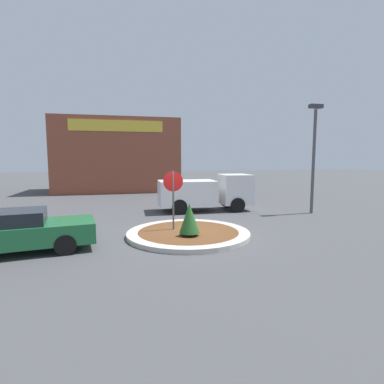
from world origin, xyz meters
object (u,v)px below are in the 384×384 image
at_px(stop_sign, 173,190).
at_px(light_pole, 314,149).
at_px(parked_sedan_green, 12,231).
at_px(utility_truck, 206,192).

distance_m(stop_sign, light_pole, 8.54).
bearing_deg(parked_sedan_green, utility_truck, 28.60).
height_order(stop_sign, parked_sedan_green, stop_sign).
height_order(parked_sedan_green, light_pole, light_pole).
bearing_deg(utility_truck, light_pole, -19.42).
bearing_deg(light_pole, utility_truck, 158.83).
bearing_deg(light_pole, parked_sedan_green, -163.36).
height_order(stop_sign, utility_truck, stop_sign).
relative_size(stop_sign, light_pole, 0.43).
relative_size(stop_sign, parked_sedan_green, 0.50).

